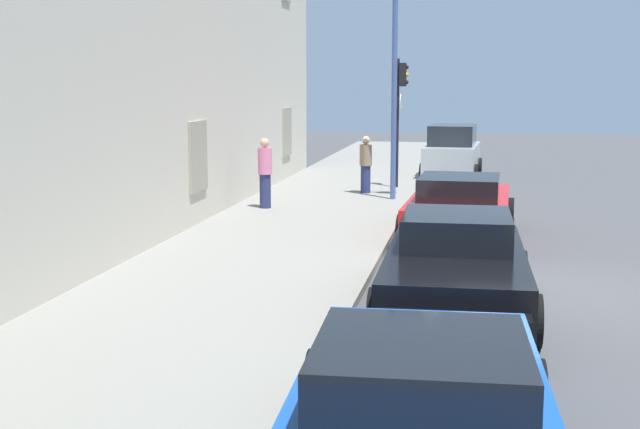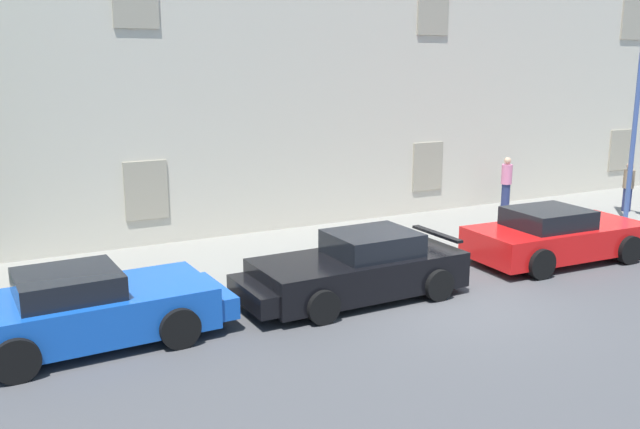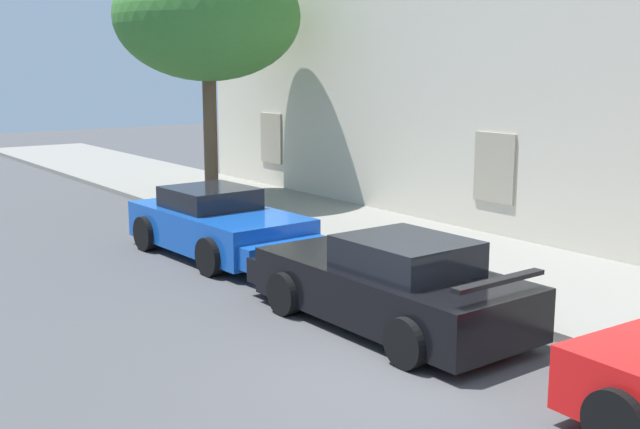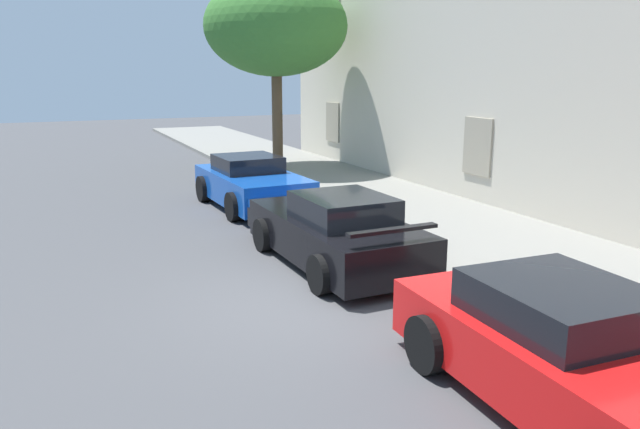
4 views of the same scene
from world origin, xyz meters
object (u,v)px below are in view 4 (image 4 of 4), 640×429
at_px(sportscar_yellow_flank, 331,231).
at_px(tree_near_kerb, 276,27).
at_px(sportscar_white_middle, 592,367).
at_px(sportscar_red_lead, 254,185).

height_order(sportscar_yellow_flank, tree_near_kerb, tree_near_kerb).
bearing_deg(sportscar_white_middle, tree_near_kerb, 170.46).
distance_m(sportscar_yellow_flank, sportscar_white_middle, 6.01).
bearing_deg(sportscar_white_middle, sportscar_red_lead, 179.50).
bearing_deg(sportscar_white_middle, sportscar_yellow_flank, -179.53).
bearing_deg(tree_near_kerb, sportscar_red_lead, -26.57).
bearing_deg(sportscar_red_lead, sportscar_white_middle, -0.50).
distance_m(sportscar_red_lead, sportscar_yellow_flank, 5.02).
relative_size(sportscar_yellow_flank, sportscar_white_middle, 0.96).
relative_size(sportscar_red_lead, sportscar_yellow_flank, 0.96).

